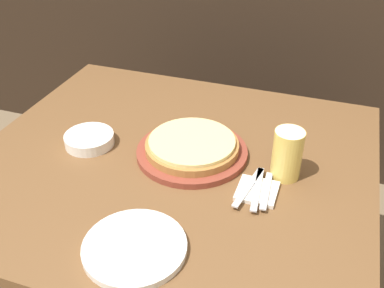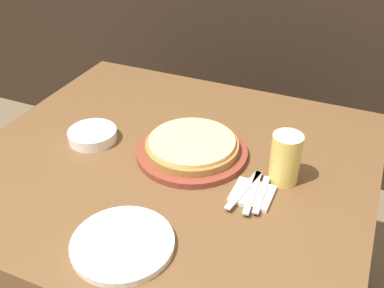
% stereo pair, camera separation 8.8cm
% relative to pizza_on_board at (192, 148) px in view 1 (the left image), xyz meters
% --- Properties ---
extents(dining_table, '(1.21, 1.10, 0.73)m').
position_rel_pizza_on_board_xyz_m(dining_table, '(-0.05, -0.04, -0.39)').
color(dining_table, brown).
rests_on(dining_table, ground_plane).
extents(pizza_on_board, '(0.34, 0.34, 0.06)m').
position_rel_pizza_on_board_xyz_m(pizza_on_board, '(0.00, 0.00, 0.00)').
color(pizza_on_board, brown).
rests_on(pizza_on_board, dining_table).
extents(beer_glass, '(0.09, 0.09, 0.15)m').
position_rel_pizza_on_board_xyz_m(beer_glass, '(0.29, -0.01, 0.06)').
color(beer_glass, '#E5C65B').
rests_on(beer_glass, dining_table).
extents(dinner_plate, '(0.25, 0.25, 0.02)m').
position_rel_pizza_on_board_xyz_m(dinner_plate, '(0.00, -0.42, -0.02)').
color(dinner_plate, white).
rests_on(dinner_plate, dining_table).
extents(side_bowl, '(0.16, 0.16, 0.04)m').
position_rel_pizza_on_board_xyz_m(side_bowl, '(-0.33, -0.05, -0.01)').
color(side_bowl, white).
rests_on(side_bowl, dining_table).
extents(napkin_stack, '(0.11, 0.11, 0.01)m').
position_rel_pizza_on_board_xyz_m(napkin_stack, '(0.23, -0.11, -0.02)').
color(napkin_stack, white).
rests_on(napkin_stack, dining_table).
extents(fork, '(0.05, 0.19, 0.00)m').
position_rel_pizza_on_board_xyz_m(fork, '(0.21, -0.11, -0.01)').
color(fork, silver).
rests_on(fork, napkin_stack).
extents(dinner_knife, '(0.04, 0.19, 0.00)m').
position_rel_pizza_on_board_xyz_m(dinner_knife, '(0.23, -0.11, -0.01)').
color(dinner_knife, silver).
rests_on(dinner_knife, napkin_stack).
extents(spoon, '(0.03, 0.16, 0.00)m').
position_rel_pizza_on_board_xyz_m(spoon, '(0.26, -0.11, -0.01)').
color(spoon, silver).
rests_on(spoon, napkin_stack).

